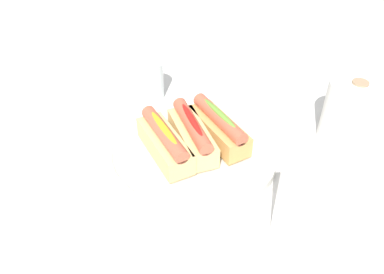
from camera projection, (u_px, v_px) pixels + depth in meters
The scene contains 8 objects.
ground_plane at pixel (188, 157), 0.77m from camera, with size 2.40×2.40×0.00m, color beige.
serving_bowl at pixel (192, 151), 0.75m from camera, with size 0.32×0.32×0.03m.
hotdog_front at pixel (164, 142), 0.71m from camera, with size 0.16×0.08×0.06m.
hotdog_back at pixel (192, 134), 0.73m from camera, with size 0.15×0.06×0.06m.
hotdog_side at pixel (218, 126), 0.75m from camera, with size 0.16×0.08×0.06m.
water_glass at pixel (149, 82), 0.91m from camera, with size 0.07×0.07×0.09m.
paper_towel_roll at pixel (352, 112), 0.77m from camera, with size 0.11×0.11×0.13m.
napkin_box at pixel (301, 225), 0.54m from camera, with size 0.11×0.04×0.15m, color white.
Camera 1 is at (0.56, -0.15, 0.51)m, focal length 36.98 mm.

